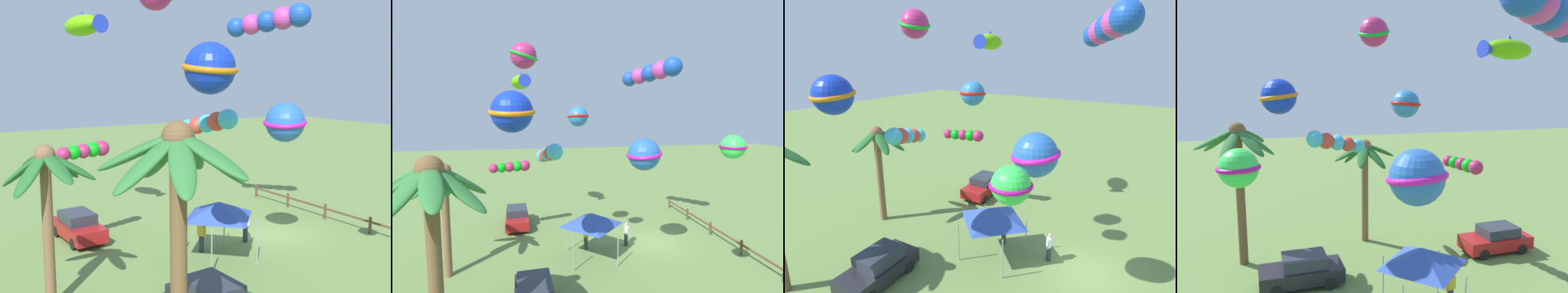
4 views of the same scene
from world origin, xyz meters
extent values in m
cylinder|color=brown|center=(-1.69, 12.65, 2.93)|extent=(0.41, 0.41, 5.85)
ellipsoid|color=#236028|center=(-0.76, 12.81, 5.53)|extent=(2.07, 0.91, 1.08)
ellipsoid|color=#236028|center=(-1.19, 13.29, 5.31)|extent=(1.56, 1.77, 1.48)
ellipsoid|color=#236028|center=(-2.16, 13.30, 5.29)|extent=(1.51, 1.77, 1.51)
ellipsoid|color=#236028|center=(-2.62, 12.48, 5.52)|extent=(2.07, 0.93, 1.10)
ellipsoid|color=#236028|center=(-2.01, 11.82, 5.41)|extent=(1.23, 1.99, 1.30)
ellipsoid|color=#236028|center=(-1.28, 11.92, 5.34)|extent=(1.40, 1.87, 1.44)
sphere|color=brown|center=(-1.69, 12.65, 5.85)|extent=(0.77, 0.77, 0.77)
cylinder|color=brown|center=(-8.66, 11.24, 3.57)|extent=(0.45, 0.45, 7.14)
ellipsoid|color=#2D7033|center=(-7.78, 11.25, 6.53)|extent=(1.95, 0.65, 1.65)
ellipsoid|color=#2D7033|center=(-8.04, 12.07, 6.76)|extent=(1.82, 2.13, 1.22)
ellipsoid|color=#2D7033|center=(-8.78, 12.18, 6.60)|extent=(0.88, 2.10, 1.53)
ellipsoid|color=#2D7033|center=(-9.53, 11.66, 6.63)|extent=(2.14, 1.47, 1.46)
ellipsoid|color=#2D7033|center=(-9.66, 10.93, 6.79)|extent=(2.29, 1.27, 1.17)
ellipsoid|color=#2D7033|center=(-8.97, 10.40, 6.55)|extent=(1.28, 2.07, 1.62)
ellipsoid|color=#2D7033|center=(-8.04, 10.53, 6.62)|extent=(1.82, 1.97, 1.49)
sphere|color=brown|center=(-8.66, 11.24, 7.14)|extent=(0.85, 0.85, 0.85)
cube|color=#A51919|center=(5.09, 9.20, 0.60)|extent=(3.97, 1.87, 0.70)
cube|color=#282D38|center=(5.24, 9.21, 1.23)|extent=(2.09, 1.58, 0.56)
cylinder|color=black|center=(3.91, 8.37, 0.30)|extent=(0.61, 0.21, 0.60)
cylinder|color=black|center=(3.84, 9.93, 0.30)|extent=(0.61, 0.21, 0.60)
cylinder|color=black|center=(6.33, 8.47, 0.30)|extent=(0.61, 0.21, 0.60)
cylinder|color=black|center=(6.26, 10.03, 0.30)|extent=(0.61, 0.21, 0.60)
cube|color=black|center=(-5.90, 8.12, 0.60)|extent=(3.97, 1.86, 0.70)
cube|color=#282D38|center=(-5.75, 8.12, 1.23)|extent=(2.09, 1.58, 0.56)
cylinder|color=black|center=(-7.07, 7.29, 0.30)|extent=(0.61, 0.20, 0.60)
cylinder|color=black|center=(-7.14, 8.85, 0.30)|extent=(0.61, 0.20, 0.60)
cylinder|color=black|center=(-4.66, 7.39, 0.30)|extent=(0.61, 0.20, 0.60)
cylinder|color=black|center=(-4.72, 8.95, 0.30)|extent=(0.61, 0.20, 0.60)
cube|color=yellow|center=(0.11, 4.66, 1.11)|extent=(0.43, 0.33, 0.54)
sphere|color=tan|center=(0.11, 4.66, 1.48)|extent=(0.21, 0.21, 0.21)
cylinder|color=yellow|center=(0.33, 4.72, 1.06)|extent=(0.09, 0.09, 0.52)
cylinder|color=yellow|center=(-0.11, 4.59, 1.06)|extent=(0.09, 0.09, 0.52)
cylinder|color=#9E9EA3|center=(-2.53, 5.88, 1.05)|extent=(0.06, 0.06, 2.10)
cylinder|color=#9E9EA3|center=(0.07, 5.88, 1.05)|extent=(0.06, 0.06, 2.10)
pyramid|color=#2D4CA8|center=(-1.23, 4.58, 2.48)|extent=(2.86, 2.86, 0.75)
sphere|color=#1231C0|center=(-6.61, 8.86, 8.90)|extent=(1.61, 1.61, 1.61)
torus|color=#C97010|center=(-6.61, 8.86, 8.90)|extent=(1.83, 1.82, 0.42)
sphere|color=#BA266C|center=(-2.29, 8.40, 11.81)|extent=(1.35, 1.35, 1.35)
torus|color=green|center=(-2.29, 8.40, 11.81)|extent=(1.99, 1.97, 0.62)
sphere|color=#3DB7DA|center=(-5.22, 7.11, 7.14)|extent=(0.74, 0.74, 0.74)
sphere|color=red|center=(-4.73, 7.22, 7.03)|extent=(0.71, 0.71, 0.71)
sphere|color=#3DB7DA|center=(-4.24, 7.34, 6.92)|extent=(0.68, 0.68, 0.68)
sphere|color=red|center=(-3.74, 7.45, 6.81)|extent=(0.65, 0.65, 0.65)
sphere|color=#3DB7DA|center=(-3.25, 7.56, 6.70)|extent=(0.62, 0.62, 0.62)
sphere|color=#2D78BF|center=(-1.74, 5.47, 8.68)|extent=(1.13, 1.13, 1.13)
torus|color=red|center=(-1.74, 5.47, 8.68)|extent=(1.50, 1.49, 0.24)
sphere|color=blue|center=(-2.62, 1.83, 6.55)|extent=(1.84, 1.84, 1.84)
torus|color=#CF18A7|center=(-2.62, 1.83, 6.55)|extent=(2.83, 2.84, 0.51)
ellipsoid|color=#60C10B|center=(4.95, 8.66, 11.21)|extent=(3.03, 1.86, 1.14)
cone|color=blue|center=(3.72, 8.44, 11.15)|extent=(1.07, 1.03, 0.93)
cone|color=blue|center=(4.95, 8.66, 11.66)|extent=(0.65, 0.65, 0.57)
sphere|color=#CD3B9B|center=(-0.14, -0.21, 11.63)|extent=(1.17, 1.17, 1.17)
sphere|color=#1A4AB5|center=(0.58, 0.24, 11.52)|extent=(1.12, 1.12, 1.12)
sphere|color=#CD3B9B|center=(1.29, 0.69, 11.40)|extent=(1.07, 1.07, 1.07)
sphere|color=#1A4AB5|center=(2.00, 1.15, 11.28)|extent=(1.02, 1.02, 1.02)
sphere|color=#33E44C|center=(-7.87, 0.19, 7.49)|extent=(0.97, 0.97, 0.97)
torus|color=#AE118C|center=(-7.87, 0.19, 7.49)|extent=(1.41, 1.41, 0.14)
sphere|color=#B4245E|center=(3.26, 8.50, 5.14)|extent=(0.77, 0.77, 0.77)
sphere|color=#0BB415|center=(3.12, 9.02, 5.14)|extent=(0.74, 0.74, 0.74)
sphere|color=#B4245E|center=(2.98, 9.55, 5.13)|extent=(0.71, 0.71, 0.71)
sphere|color=#0BB415|center=(2.84, 10.07, 5.12)|extent=(0.68, 0.68, 0.68)
sphere|color=#B4245E|center=(2.70, 10.59, 5.12)|extent=(0.65, 0.65, 0.65)
camera|label=1|loc=(-18.69, 17.26, 8.62)|focal=43.56mm
camera|label=2|loc=(-18.42, 8.33, 8.79)|focal=27.55mm
camera|label=3|loc=(-14.14, -3.03, 10.49)|focal=29.56mm
camera|label=4|loc=(-7.13, -9.67, 9.54)|focal=36.43mm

